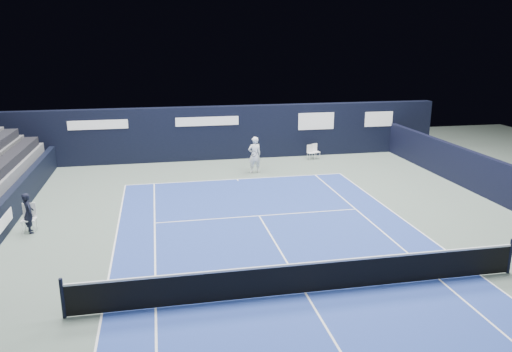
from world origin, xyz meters
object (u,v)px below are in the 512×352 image
Objects in this scene: folding_chair_back_a at (311,151)px; tennis_net at (306,277)px; tennis_player at (255,155)px; folding_chair_back_b at (315,150)px; line_judge_chair at (29,216)px.

tennis_net is at bearing -115.85° from folding_chair_back_a.
folding_chair_back_a is at bearing 72.17° from tennis_net.
tennis_player is at bearing 85.08° from tennis_net.
tennis_player reaches higher than tennis_net.
line_judge_chair reaches higher than folding_chair_back_b.
folding_chair_back_b is at bearing 30.38° from tennis_player.
line_judge_chair reaches higher than folding_chair_back_a.
line_judge_chair is 11.72m from tennis_player.
folding_chair_back_a is 16.15m from line_judge_chair.
folding_chair_back_b is (0.33, 0.12, 0.01)m from folding_chair_back_a.
folding_chair_back_a is 0.97× the size of folding_chair_back_b.
tennis_player is (1.12, 13.00, 0.46)m from tennis_net.
folding_chair_back_b is 0.84× the size of line_judge_chair.
tennis_player is (-3.80, -2.30, 0.48)m from folding_chair_back_a.
line_judge_chair is 0.08× the size of tennis_net.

